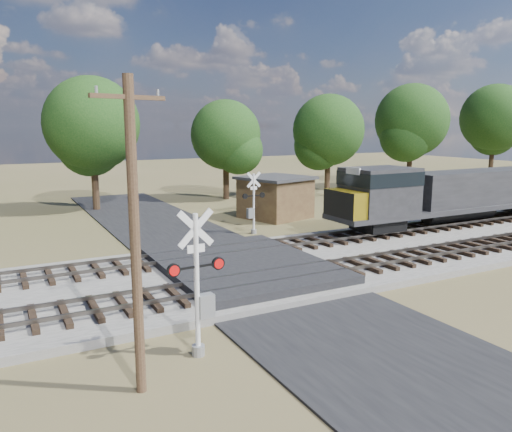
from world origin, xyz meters
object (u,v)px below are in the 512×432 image
utility_pole (135,232)px  crossing_signal_near (200,296)px  crossing_signal_far (253,208)px  equipment_shed (275,197)px

utility_pole → crossing_signal_near: bearing=13.9°
crossing_signal_far → equipment_shed: size_ratio=0.70×
crossing_signal_near → utility_pole: 3.40m
utility_pole → crossing_signal_far: bearing=38.2°
crossing_signal_near → utility_pole: size_ratio=0.56×
utility_pole → equipment_shed: size_ratio=1.41×
utility_pole → equipment_shed: utility_pole is taller
crossing_signal_near → equipment_shed: 22.86m
crossing_signal_near → crossing_signal_far: crossing_signal_near is taller
equipment_shed → crossing_signal_far: bearing=-150.8°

